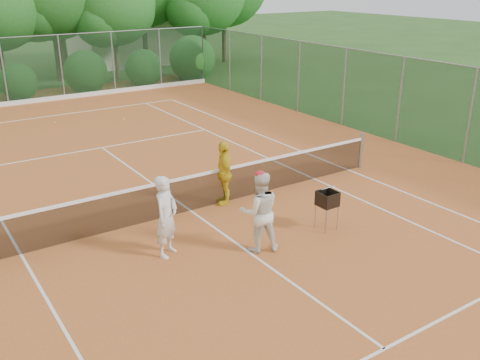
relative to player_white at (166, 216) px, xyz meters
name	(u,v)px	position (x,y,z in m)	size (l,w,h in m)	color
ground	(191,212)	(1.48, 1.69, -0.91)	(120.00, 120.00, 0.00)	#264B1A
clay_court	(191,211)	(1.48, 1.69, -0.90)	(18.00, 36.00, 0.02)	#B46129
club_building	(137,40)	(10.48, 25.69, 0.59)	(8.00, 5.00, 3.00)	beige
tennis_net	(190,192)	(1.48, 1.69, -0.38)	(11.97, 0.10, 1.10)	gray
player_white	(166,216)	(0.00, 0.00, 0.00)	(0.65, 0.43, 1.78)	silver
player_center_grp	(259,212)	(1.74, -0.89, 0.01)	(1.05, 0.94, 1.82)	silver
player_yellow	(224,173)	(2.46, 1.68, -0.05)	(0.98, 0.41, 1.68)	gold
ball_hopper	(327,199)	(3.64, -0.93, -0.15)	(0.41, 0.41, 0.94)	gray
stray_ball_a	(55,122)	(1.06, 12.31, -0.86)	(0.07, 0.07, 0.07)	#CBE435
stray_ball_b	(62,106)	(2.12, 15.01, -0.86)	(0.07, 0.07, 0.07)	#B6D631
stray_ball_c	(123,119)	(3.55, 11.24, -0.86)	(0.07, 0.07, 0.07)	#D1ED37
court_markings	(191,211)	(1.48, 1.69, -0.89)	(11.03, 23.83, 0.01)	white
fence_back	(33,70)	(1.48, 16.69, 0.61)	(18.07, 0.07, 3.00)	#19381E
fence_right	(470,117)	(10.48, 0.19, 0.61)	(0.07, 33.07, 3.00)	#19381E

